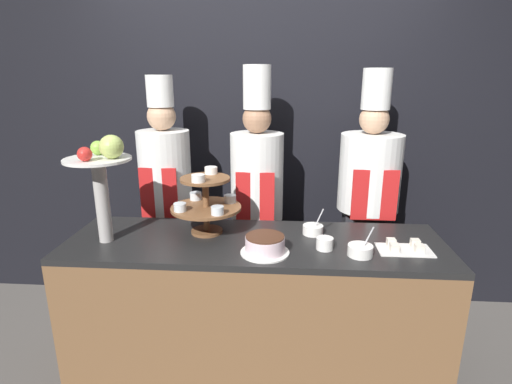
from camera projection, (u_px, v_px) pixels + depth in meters
The scene contains 12 objects.
wall_back at pixel (264, 126), 3.00m from camera, with size 10.00×0.06×2.80m.
buffet_counter at pixel (255, 310), 2.34m from camera, with size 2.09×0.64×0.89m.
tiered_stand at pixel (206, 201), 2.27m from camera, with size 0.40×0.40×0.37m.
fruit_pedestal at pixel (102, 171), 2.09m from camera, with size 0.35×0.35×0.59m.
cake_round at pixel (265, 245), 2.04m from camera, with size 0.25×0.25×0.09m.
cup_white at pixel (325, 243), 2.09m from camera, with size 0.09×0.09×0.06m.
cake_square_tray at pixel (405, 248), 2.08m from camera, with size 0.28×0.17×0.05m.
serving_bowl_near at pixel (360, 250), 2.02m from camera, with size 0.13×0.13×0.16m.
serving_bowl_far at pixel (313, 230), 2.29m from camera, with size 0.12×0.12×0.15m.
chef_left at pixel (166, 192), 2.79m from camera, with size 0.36×0.36×1.77m.
chef_center_left at pixel (257, 193), 2.75m from camera, with size 0.36×0.36×1.83m.
chef_center_right at pixel (368, 197), 2.70m from camera, with size 0.41×0.41×1.81m.
Camera 1 is at (0.15, -1.72, 1.77)m, focal length 28.00 mm.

